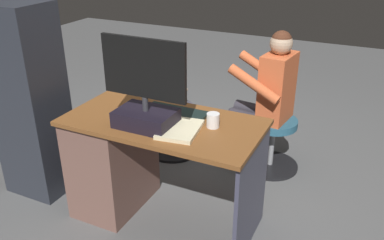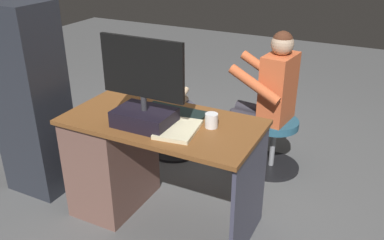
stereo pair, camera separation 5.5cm
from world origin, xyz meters
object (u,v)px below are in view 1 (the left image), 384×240
at_px(keyboard, 176,111).
at_px(person, 266,92).
at_px(office_chair_teddy, 173,125).
at_px(teddy_bear, 173,91).
at_px(monitor, 145,100).
at_px(visitor_chair, 272,140).
at_px(cup, 213,120).
at_px(tv_remote, 130,110).
at_px(computer_mouse, 137,104).
at_px(desk, 124,157).

height_order(keyboard, person, person).
bearing_deg(office_chair_teddy, teddy_bear, -90.00).
bearing_deg(teddy_bear, office_chair_teddy, 90.00).
distance_m(monitor, person, 1.19).
bearing_deg(person, visitor_chair, -172.61).
bearing_deg(cup, tv_remote, 2.01).
height_order(computer_mouse, tv_remote, computer_mouse).
xyz_separation_m(computer_mouse, cup, (-0.58, 0.06, 0.03)).
bearing_deg(tv_remote, desk, 17.73).
height_order(monitor, cup, monitor).
relative_size(desk, person, 1.07).
bearing_deg(computer_mouse, person, -127.68).
xyz_separation_m(desk, tv_remote, (-0.06, -0.03, 0.36)).
xyz_separation_m(desk, teddy_bear, (0.08, -0.87, 0.17)).
bearing_deg(tv_remote, visitor_chair, -136.65).
height_order(computer_mouse, teddy_bear, computer_mouse).
height_order(keyboard, visitor_chair, keyboard).
height_order(tv_remote, person, person).
height_order(visitor_chair, person, person).
xyz_separation_m(monitor, person, (-0.45, -1.07, -0.25)).
bearing_deg(monitor, cup, -157.35).
height_order(desk, monitor, monitor).
bearing_deg(keyboard, computer_mouse, 5.33).
bearing_deg(computer_mouse, tv_remote, 90.07).
bearing_deg(desk, monitor, 157.87).
relative_size(monitor, office_chair_teddy, 1.18).
distance_m(desk, keyboard, 0.52).
distance_m(desk, tv_remote, 0.36).
distance_m(keyboard, visitor_chair, 1.08).
height_order(computer_mouse, cup, cup).
xyz_separation_m(computer_mouse, office_chair_teddy, (0.13, -0.75, -0.52)).
bearing_deg(computer_mouse, desk, 62.92).
distance_m(monitor, tv_remote, 0.29).
xyz_separation_m(keyboard, person, (-0.37, -0.83, -0.09)).
relative_size(keyboard, computer_mouse, 4.38).
bearing_deg(tv_remote, teddy_bear, -89.64).
relative_size(office_chair_teddy, person, 0.40).
relative_size(visitor_chair, person, 0.40).
bearing_deg(visitor_chair, office_chair_teddy, 7.39).
distance_m(cup, office_chair_teddy, 1.21).
bearing_deg(person, desk, 53.43).
relative_size(computer_mouse, cup, 1.09).
xyz_separation_m(cup, visitor_chair, (-0.16, -0.93, -0.54)).
bearing_deg(cup, teddy_bear, -48.99).
bearing_deg(cup, keyboard, -16.93).
relative_size(keyboard, teddy_bear, 1.39).
height_order(monitor, office_chair_teddy, monitor).
xyz_separation_m(office_chair_teddy, teddy_bear, (-0.00, -0.01, 0.32)).
distance_m(computer_mouse, visitor_chair, 1.25).
bearing_deg(teddy_bear, person, -173.37).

